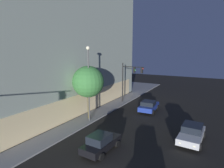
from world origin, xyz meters
TOP-DOWN VIEW (x-y plane):
  - modern_building at (12.64, 22.91)m, footprint 31.22×27.85m
  - traffic_light_far_corner at (19.86, 6.01)m, footprint 0.32×3.83m
  - street_lamp_sidewalk at (9.74, 7.01)m, footprint 0.44×0.44m
  - sidewalk_tree at (10.31, 7.50)m, footprint 3.96×3.96m
  - car_black at (4.44, 1.92)m, footprint 4.21×2.13m
  - car_silver at (10.35, -4.80)m, footprint 4.65×2.36m
  - car_blue at (17.25, 1.83)m, footprint 4.38×2.39m

SIDE VIEW (x-z plane):
  - car_black at x=4.44m, z-range -0.01..1.59m
  - car_blue at x=17.25m, z-range 0.02..1.59m
  - car_silver at x=10.35m, z-range 0.02..1.63m
  - traffic_light_far_corner at x=19.86m, z-range 1.40..8.00m
  - sidewalk_tree at x=10.31m, z-range 1.54..8.30m
  - street_lamp_sidewalk at x=9.74m, z-range 1.21..10.32m
  - modern_building at x=12.64m, z-range -0.07..21.13m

